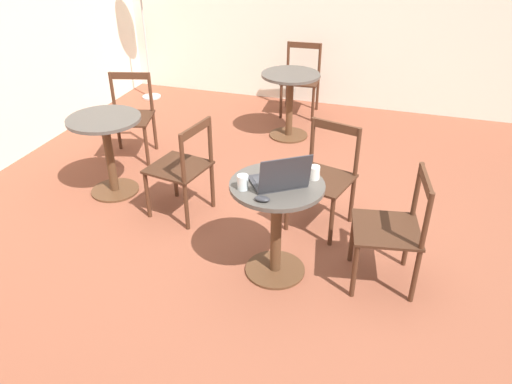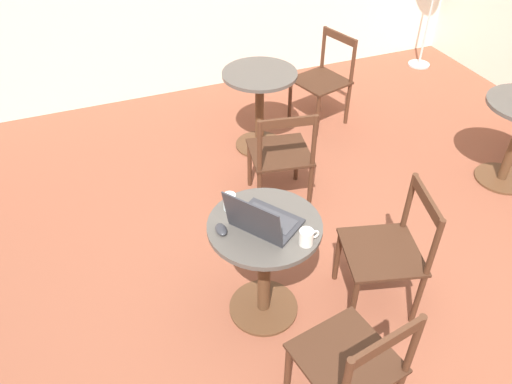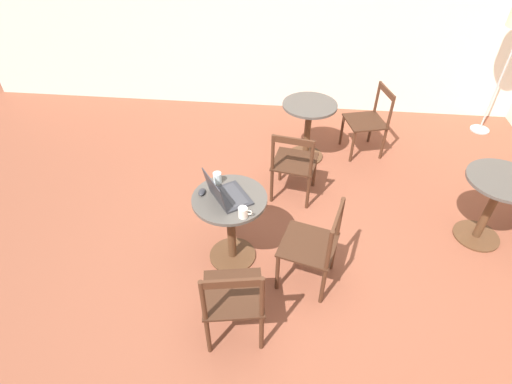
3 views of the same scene
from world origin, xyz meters
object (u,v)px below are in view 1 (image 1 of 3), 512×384
(cafe_table_far, at_px, (107,141))
(chair_mid_right, at_px, (301,79))
(chair_near_front, at_px, (393,230))
(chair_far_right, at_px, (130,117))
(chair_far_front, at_px, (183,168))
(cafe_table_near, at_px, (276,212))
(drinking_glass, at_px, (243,182))
(mouse, at_px, (262,199))
(laptop, at_px, (280,179))
(mug, at_px, (314,172))
(chair_near_right, at_px, (324,177))
(cafe_table_mid, at_px, (290,93))

(cafe_table_far, bearing_deg, chair_mid_right, -25.57)
(chair_near_front, distance_m, chair_far_right, 3.05)
(chair_far_front, bearing_deg, chair_mid_right, -8.58)
(cafe_table_near, height_order, chair_far_front, chair_far_front)
(cafe_table_far, distance_m, drinking_glass, 1.79)
(chair_far_front, distance_m, mouse, 1.25)
(laptop, distance_m, mouse, 0.23)
(cafe_table_near, bearing_deg, mug, -56.06)
(chair_near_front, distance_m, chair_near_right, 0.84)
(cafe_table_mid, height_order, laptop, laptop)
(laptop, distance_m, mug, 0.26)
(chair_far_right, xyz_separation_m, drinking_glass, (-1.56, -1.78, 0.35))
(cafe_table_near, xyz_separation_m, cafe_table_mid, (2.42, 0.51, 0.00))
(chair_mid_right, height_order, laptop, laptop)
(chair_far_front, xyz_separation_m, laptop, (-0.56, -0.99, 0.36))
(chair_mid_right, bearing_deg, mug, -165.55)
(mouse, bearing_deg, chair_mid_right, 8.81)
(chair_near_right, relative_size, chair_far_front, 1.00)
(cafe_table_near, relative_size, chair_mid_right, 0.86)
(drinking_glass, bearing_deg, chair_near_right, -24.36)
(cafe_table_far, height_order, chair_far_front, chair_far_front)
(cafe_table_near, distance_m, chair_far_right, 2.44)
(chair_near_right, distance_m, drinking_glass, 1.02)
(cafe_table_far, bearing_deg, chair_near_right, -88.30)
(chair_mid_right, height_order, mug, chair_mid_right)
(cafe_table_near, bearing_deg, laptop, -134.52)
(chair_mid_right, bearing_deg, drinking_glass, -173.70)
(chair_mid_right, bearing_deg, laptop, -169.65)
(chair_near_right, height_order, drinking_glass, chair_near_right)
(mouse, relative_size, mug, 0.88)
(mug, bearing_deg, chair_far_front, 71.94)
(cafe_table_far, bearing_deg, laptop, -111.38)
(chair_near_front, bearing_deg, mug, 89.16)
(chair_far_front, height_order, laptop, laptop)
(cafe_table_mid, bearing_deg, mug, -162.09)
(mug, bearing_deg, chair_far_right, 59.73)
(cafe_table_far, height_order, chair_far_right, chair_far_right)
(chair_far_front, bearing_deg, cafe_table_far, 79.85)
(cafe_table_mid, height_order, chair_near_front, chair_near_front)
(chair_near_right, height_order, mug, chair_near_right)
(laptop, relative_size, drinking_glass, 4.55)
(cafe_table_far, xyz_separation_m, mug, (-0.53, -1.98, 0.27))
(chair_near_front, relative_size, chair_near_right, 1.00)
(cafe_table_mid, distance_m, chair_near_front, 2.63)
(laptop, distance_m, drinking_glass, 0.25)
(chair_mid_right, bearing_deg, cafe_table_near, -169.98)
(cafe_table_far, xyz_separation_m, chair_far_front, (-0.14, -0.80, -0.08))
(laptop, bearing_deg, mouse, 166.19)
(cafe_table_mid, distance_m, chair_far_right, 1.77)
(drinking_glass, bearing_deg, laptop, -62.40)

